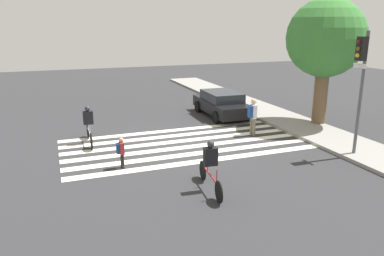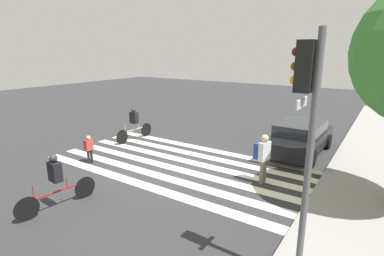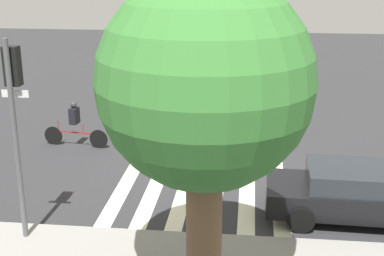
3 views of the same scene
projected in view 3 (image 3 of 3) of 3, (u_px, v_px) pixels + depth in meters
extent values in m
plane|color=#2D2D30|center=(207.00, 160.00, 17.20)|extent=(60.00, 60.00, 0.00)
cube|color=#F2EDCC|center=(275.00, 162.00, 16.97)|extent=(0.43, 10.00, 0.01)
cube|color=#F2EDCC|center=(248.00, 161.00, 17.06)|extent=(0.43, 10.00, 0.01)
cube|color=#F2EDCC|center=(221.00, 160.00, 17.15)|extent=(0.43, 10.00, 0.01)
cube|color=#F2EDCC|center=(194.00, 159.00, 17.24)|extent=(0.43, 10.00, 0.01)
cube|color=#F2EDCC|center=(167.00, 158.00, 17.33)|extent=(0.43, 10.00, 0.01)
cube|color=#F2EDCC|center=(141.00, 157.00, 17.43)|extent=(0.43, 10.00, 0.01)
cylinder|color=#515456|center=(16.00, 146.00, 11.59)|extent=(0.12, 0.12, 4.67)
cube|color=black|center=(12.00, 66.00, 11.26)|extent=(0.32, 0.26, 0.84)
cube|color=silver|center=(15.00, 94.00, 11.45)|extent=(0.60, 0.02, 0.16)
sphere|color=#590F0F|center=(14.00, 54.00, 11.34)|extent=(0.15, 0.15, 0.15)
sphere|color=#59470F|center=(15.00, 65.00, 11.41)|extent=(0.15, 0.15, 0.15)
sphere|color=gold|center=(17.00, 75.00, 11.48)|extent=(0.15, 0.15, 0.15)
cylinder|color=brown|center=(204.00, 233.00, 9.79)|extent=(0.66, 0.66, 2.88)
sphere|color=#387A33|center=(205.00, 82.00, 8.92)|extent=(3.71, 3.71, 3.71)
cylinder|color=#6B6051|center=(208.00, 193.00, 13.84)|extent=(0.15, 0.15, 0.80)
cylinder|color=#6B6051|center=(200.00, 193.00, 13.86)|extent=(0.15, 0.15, 0.80)
cube|color=silver|center=(204.00, 168.00, 13.63)|extent=(0.50, 0.31, 0.63)
sphere|color=tan|center=(205.00, 152.00, 13.49)|extent=(0.25, 0.25, 0.25)
cube|color=navy|center=(203.00, 165.00, 13.80)|extent=(0.38, 0.24, 0.53)
cylinder|color=black|center=(167.00, 123.00, 20.07)|extent=(0.10, 0.10, 0.54)
cylinder|color=black|center=(163.00, 123.00, 20.09)|extent=(0.10, 0.10, 0.54)
cube|color=#B73333|center=(165.00, 110.00, 19.93)|extent=(0.31, 0.15, 0.42)
sphere|color=tan|center=(165.00, 103.00, 19.84)|extent=(0.17, 0.17, 0.17)
cube|color=navy|center=(165.00, 110.00, 20.05)|extent=(0.24, 0.11, 0.36)
cylinder|color=black|center=(53.00, 136.00, 18.49)|extent=(0.65, 0.11, 0.65)
cylinder|color=black|center=(99.00, 139.00, 18.14)|extent=(0.65, 0.11, 0.65)
cube|color=maroon|center=(75.00, 132.00, 18.26)|extent=(1.41, 0.19, 0.04)
cylinder|color=maroon|center=(83.00, 129.00, 18.15)|extent=(0.03, 0.03, 0.32)
cylinder|color=maroon|center=(58.00, 126.00, 18.33)|extent=(0.03, 0.03, 0.40)
cube|color=black|center=(74.00, 116.00, 18.08)|extent=(0.28, 0.42, 0.55)
sphere|color=#333338|center=(73.00, 104.00, 17.95)|extent=(0.22, 0.22, 0.22)
cylinder|color=black|center=(232.00, 117.00, 20.55)|extent=(0.69, 0.05, 0.69)
cylinder|color=black|center=(275.00, 118.00, 20.35)|extent=(0.69, 0.05, 0.69)
cube|color=#B2B2B7|center=(254.00, 113.00, 20.39)|extent=(1.41, 0.05, 0.04)
cylinder|color=#B2B2B7|center=(261.00, 109.00, 20.31)|extent=(0.03, 0.03, 0.32)
cylinder|color=#B2B2B7|center=(237.00, 107.00, 20.40)|extent=(0.03, 0.03, 0.40)
cube|color=black|center=(254.00, 98.00, 20.21)|extent=(0.24, 0.40, 0.55)
sphere|color=#333338|center=(254.00, 87.00, 20.08)|extent=(0.22, 0.22, 0.22)
cube|color=black|center=(356.00, 198.00, 13.21)|extent=(4.46, 1.95, 0.61)
cube|color=#23282D|center=(358.00, 177.00, 13.04)|extent=(2.48, 1.74, 0.49)
cylinder|color=black|center=(301.00, 220.00, 12.63)|extent=(0.65, 0.22, 0.64)
cylinder|color=black|center=(298.00, 189.00, 14.30)|extent=(0.65, 0.22, 0.64)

